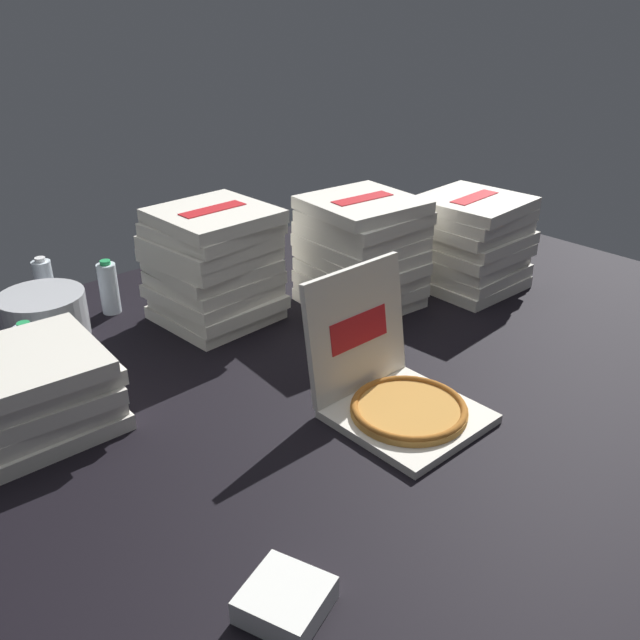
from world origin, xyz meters
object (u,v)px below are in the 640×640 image
(pizza_stack_right_far, at_px, (379,239))
(water_bottle_2, at_px, (45,285))
(pizza_stack_left_near, at_px, (362,253))
(water_bottle_0, at_px, (109,288))
(pizza_stack_center_near, at_px, (213,266))
(water_bottle_1, at_px, (30,355))
(pizza_stack_left_mid, at_px, (35,389))
(open_pizza_box, at_px, (394,389))
(pizza_stack_right_near, at_px, (470,242))
(ice_bucket, at_px, (44,316))
(napkin_pile, at_px, (285,600))

(pizza_stack_right_far, bearing_deg, water_bottle_2, 162.31)
(pizza_stack_right_far, height_order, pizza_stack_left_near, pizza_stack_left_near)
(water_bottle_0, height_order, water_bottle_2, same)
(pizza_stack_right_far, xyz_separation_m, water_bottle_2, (-1.34, 0.43, 0.03))
(pizza_stack_center_near, distance_m, water_bottle_0, 0.41)
(pizza_stack_center_near, bearing_deg, water_bottle_1, -179.92)
(pizza_stack_right_far, bearing_deg, pizza_stack_left_mid, -170.00)
(open_pizza_box, bearing_deg, water_bottle_1, 129.42)
(water_bottle_0, bearing_deg, pizza_stack_center_near, -49.28)
(pizza_stack_right_far, bearing_deg, pizza_stack_center_near, -176.29)
(pizza_stack_right_far, distance_m, water_bottle_1, 1.59)
(pizza_stack_left_near, bearing_deg, pizza_stack_right_far, 35.93)
(pizza_stack_left_near, height_order, water_bottle_2, pizza_stack_left_near)
(water_bottle_1, bearing_deg, pizza_stack_right_near, -14.88)
(pizza_stack_left_near, bearing_deg, ice_bucket, 152.24)
(open_pizza_box, distance_m, napkin_pile, 0.74)
(water_bottle_0, bearing_deg, water_bottle_2, 131.03)
(pizza_stack_center_near, bearing_deg, pizza_stack_right_far, 3.71)
(pizza_stack_right_near, relative_size, water_bottle_2, 1.95)
(water_bottle_1, bearing_deg, napkin_pile, -88.68)
(open_pizza_box, height_order, water_bottle_1, open_pizza_box)
(water_bottle_0, height_order, napkin_pile, water_bottle_0)
(water_bottle_1, bearing_deg, water_bottle_2, 63.25)
(open_pizza_box, xyz_separation_m, water_bottle_1, (-0.69, 0.84, 0.02))
(pizza_stack_left_near, distance_m, water_bottle_1, 1.18)
(pizza_stack_right_near, xyz_separation_m, water_bottle_0, (-1.18, 0.73, -0.08))
(napkin_pile, bearing_deg, water_bottle_1, 91.32)
(open_pizza_box, distance_m, ice_bucket, 1.23)
(napkin_pile, bearing_deg, ice_bucket, 85.14)
(open_pizza_box, height_order, napkin_pile, open_pizza_box)
(pizza_stack_left_mid, bearing_deg, pizza_stack_right_far, 10.00)
(pizza_stack_left_mid, distance_m, pizza_stack_center_near, 0.78)
(pizza_stack_left_near, xyz_separation_m, napkin_pile, (-1.12, -0.90, -0.18))
(pizza_stack_right_far, xyz_separation_m, pizza_stack_left_mid, (-1.66, -0.29, 0.05))
(water_bottle_1, bearing_deg, pizza_stack_left_mid, -107.35)
(pizza_stack_left_near, height_order, water_bottle_0, pizza_stack_left_near)
(pizza_stack_right_near, xyz_separation_m, water_bottle_1, (-1.59, 0.42, -0.08))
(water_bottle_0, height_order, water_bottle_1, same)
(pizza_stack_right_near, distance_m, water_bottle_2, 1.62)
(pizza_stack_center_near, xyz_separation_m, ice_bucket, (-0.52, 0.26, -0.12))
(pizza_stack_left_mid, bearing_deg, water_bottle_1, 72.65)
(pizza_stack_left_mid, height_order, water_bottle_2, pizza_stack_left_mid)
(open_pizza_box, relative_size, water_bottle_0, 2.12)
(pizza_stack_right_far, xyz_separation_m, ice_bucket, (-1.44, 0.20, 0.01))
(pizza_stack_left_mid, relative_size, pizza_stack_center_near, 1.00)
(water_bottle_2, bearing_deg, pizza_stack_left_mid, -113.86)
(open_pizza_box, bearing_deg, ice_bucket, 116.25)
(pizza_stack_left_near, bearing_deg, open_pizza_box, -128.02)
(pizza_stack_right_far, height_order, pizza_stack_left_mid, pizza_stack_left_mid)
(water_bottle_0, bearing_deg, pizza_stack_left_near, -37.64)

